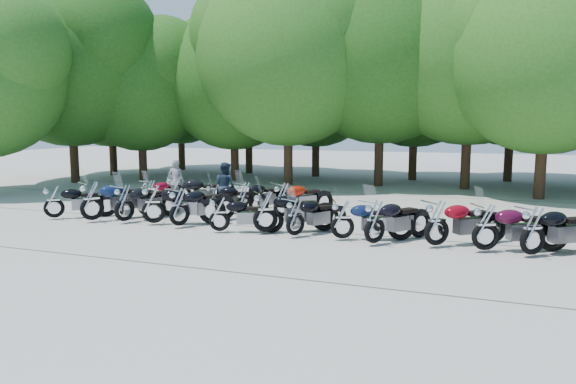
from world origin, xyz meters
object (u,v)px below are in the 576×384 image
(motorcycle_1, at_px, (92,199))
(motorcycle_18, at_px, (282,198))
(motorcycle_3, at_px, (153,203))
(motorcycle_4, at_px, (179,205))
(rider_1, at_px, (225,186))
(motorcycle_9, at_px, (375,220))
(motorcycle_0, at_px, (54,200))
(motorcycle_11, at_px, (486,225))
(motorcycle_8, at_px, (343,218))
(motorcycle_7, at_px, (295,215))
(motorcycle_12, at_px, (533,229))
(motorcycle_17, at_px, (244,197))
(motorcycle_5, at_px, (219,213))
(rider_0, at_px, (176,182))
(motorcycle_14, at_px, (150,192))
(motorcycle_15, at_px, (176,191))
(motorcycle_2, at_px, (124,202))
(motorcycle_10, at_px, (437,221))
(motorcycle_6, at_px, (265,210))
(motorcycle_16, at_px, (215,197))

(motorcycle_1, distance_m, motorcycle_18, 5.97)
(motorcycle_3, relative_size, motorcycle_4, 1.04)
(motorcycle_3, distance_m, rider_1, 3.34)
(motorcycle_9, relative_size, rider_1, 1.35)
(motorcycle_0, distance_m, motorcycle_9, 10.34)
(motorcycle_3, bearing_deg, motorcycle_11, -115.66)
(motorcycle_8, height_order, motorcycle_11, motorcycle_11)
(motorcycle_7, height_order, motorcycle_12, motorcycle_12)
(motorcycle_3, height_order, motorcycle_17, motorcycle_3)
(motorcycle_5, relative_size, rider_0, 1.19)
(motorcycle_14, xyz_separation_m, motorcycle_15, (1.18, -0.10, 0.12))
(motorcycle_2, relative_size, motorcycle_5, 1.17)
(motorcycle_1, distance_m, motorcycle_4, 3.03)
(motorcycle_7, bearing_deg, motorcycle_1, 32.50)
(motorcycle_4, distance_m, motorcycle_14, 3.97)
(motorcycle_8, relative_size, motorcycle_17, 0.94)
(motorcycle_1, bearing_deg, motorcycle_12, -146.94)
(motorcycle_18, relative_size, rider_0, 1.36)
(motorcycle_14, relative_size, motorcycle_17, 0.91)
(motorcycle_18, distance_m, rider_0, 5.16)
(motorcycle_10, distance_m, motorcycle_18, 5.57)
(motorcycle_7, distance_m, motorcycle_11, 4.80)
(motorcycle_3, height_order, motorcycle_6, motorcycle_3)
(motorcycle_9, bearing_deg, motorcycle_11, -140.57)
(motorcycle_8, distance_m, motorcycle_9, 0.93)
(motorcycle_1, xyz_separation_m, motorcycle_12, (12.49, 0.04, -0.06))
(motorcycle_12, xyz_separation_m, motorcycle_18, (-7.15, 2.63, -0.01))
(motorcycle_12, bearing_deg, motorcycle_4, 51.42)
(motorcycle_15, relative_size, motorcycle_18, 1.07)
(motorcycle_3, relative_size, motorcycle_14, 1.19)
(motorcycle_3, xyz_separation_m, motorcycle_16, (0.80, 2.38, -0.10))
(motorcycle_12, distance_m, motorcycle_14, 12.71)
(motorcycle_11, bearing_deg, rider_0, 45.16)
(motorcycle_15, xyz_separation_m, rider_1, (1.56, 0.72, 0.15))
(motorcycle_2, height_order, motorcycle_6, motorcycle_6)
(motorcycle_6, distance_m, motorcycle_10, 4.59)
(motorcycle_8, distance_m, motorcycle_15, 7.17)
(motorcycle_7, height_order, rider_1, rider_1)
(motorcycle_2, height_order, motorcycle_15, motorcycle_15)
(motorcycle_3, height_order, motorcycle_8, motorcycle_3)
(motorcycle_16, bearing_deg, motorcycle_9, -134.38)
(motorcycle_4, relative_size, motorcycle_17, 1.04)
(motorcycle_1, height_order, rider_1, rider_1)
(rider_1, bearing_deg, motorcycle_18, -179.69)
(motorcycle_5, xyz_separation_m, rider_1, (-1.64, 3.57, 0.28))
(motorcycle_3, bearing_deg, rider_0, -1.68)
(motorcycle_0, relative_size, motorcycle_5, 1.07)
(motorcycle_11, height_order, motorcycle_14, motorcycle_11)
(motorcycle_8, xyz_separation_m, motorcycle_10, (2.38, 0.04, 0.06))
(motorcycle_10, bearing_deg, motorcycle_0, 53.01)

